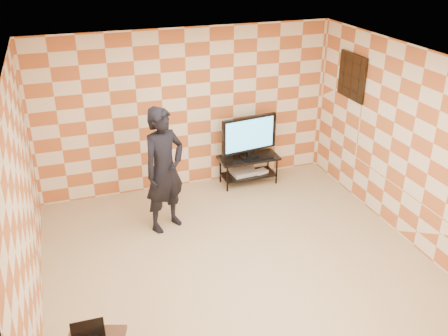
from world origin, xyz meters
The scene contains 12 objects.
floor centered at (0.00, 0.00, 0.00)m, with size 5.00×5.00×0.00m, color tan.
wall_back centered at (0.00, 2.50, 1.35)m, with size 5.00×0.02×2.70m, color beige.
wall_front centered at (0.00, -2.50, 1.35)m, with size 5.00×0.02×2.70m, color beige.
wall_left centered at (-2.50, 0.00, 1.35)m, with size 0.02×5.00×2.70m, color beige.
wall_right centered at (2.50, 0.00, 1.35)m, with size 0.02×5.00×2.70m, color beige.
ceiling centered at (0.00, 0.00, 2.70)m, with size 5.00×5.00×0.02m, color white.
wall_art centered at (2.47, 1.55, 1.95)m, with size 0.04×0.72×0.72m.
tv_stand centered at (0.99, 2.17, 0.37)m, with size 1.04×0.47×0.50m.
tv centered at (0.99, 2.17, 0.91)m, with size 1.01×0.23×0.73m.
dvd_player centered at (0.91, 2.19, 0.21)m, with size 0.42×0.30×0.07m, color #B6B6B8.
game_console centered at (1.22, 2.14, 0.20)m, with size 0.22×0.16×0.05m, color silver.
person centered at (-0.69, 1.23, 0.94)m, with size 0.69×0.45×1.88m, color black.
Camera 1 is at (-1.95, -5.13, 4.05)m, focal length 40.00 mm.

